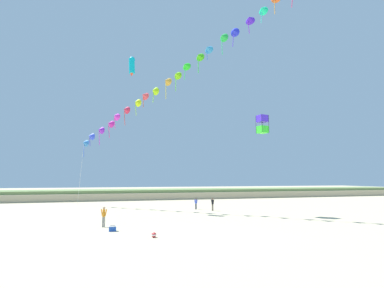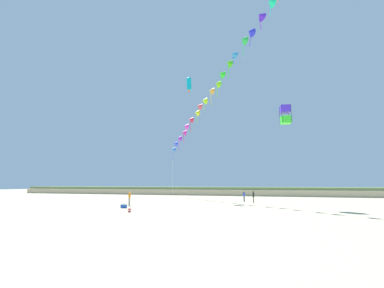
{
  "view_description": "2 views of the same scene",
  "coord_description": "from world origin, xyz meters",
  "px_view_note": "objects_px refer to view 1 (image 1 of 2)",
  "views": [
    {
      "loc": [
        -7.95,
        -21.16,
        4.18
      ],
      "look_at": [
        1.19,
        11.33,
        8.03
      ],
      "focal_mm": 28.0,
      "sensor_mm": 36.0,
      "label": 1
    },
    {
      "loc": [
        8.18,
        -20.6,
        2.52
      ],
      "look_at": [
        -1.28,
        8.61,
        7.34
      ],
      "focal_mm": 24.0,
      "sensor_mm": 36.0,
      "label": 2
    }
  ],
  "objects_px": {
    "person_mid_center": "(104,215)",
    "person_near_left": "(196,203)",
    "person_near_right": "(213,203)",
    "large_kite_mid_trail": "(262,124)",
    "large_kite_low_lead": "(132,66)",
    "beach_cooler": "(113,228)",
    "beach_ball": "(154,235)"
  },
  "relations": [
    {
      "from": "person_mid_center",
      "to": "person_near_left",
      "type": "bearing_deg",
      "value": 45.38
    },
    {
      "from": "person_near_right",
      "to": "large_kite_mid_trail",
      "type": "distance_m",
      "value": 11.89
    },
    {
      "from": "person_near_left",
      "to": "person_near_right",
      "type": "xyz_separation_m",
      "value": [
        1.53,
        -2.38,
        0.08
      ]
    },
    {
      "from": "person_near_right",
      "to": "large_kite_low_lead",
      "type": "height_order",
      "value": "large_kite_low_lead"
    },
    {
      "from": "person_near_left",
      "to": "person_mid_center",
      "type": "distance_m",
      "value": 16.81
    },
    {
      "from": "person_mid_center",
      "to": "large_kite_mid_trail",
      "type": "distance_m",
      "value": 20.61
    },
    {
      "from": "large_kite_low_lead",
      "to": "beach_cooler",
      "type": "distance_m",
      "value": 24.63
    },
    {
      "from": "person_near_left",
      "to": "large_kite_mid_trail",
      "type": "height_order",
      "value": "large_kite_mid_trail"
    },
    {
      "from": "large_kite_low_lead",
      "to": "beach_cooler",
      "type": "relative_size",
      "value": 4.78
    },
    {
      "from": "person_near_left",
      "to": "person_mid_center",
      "type": "xyz_separation_m",
      "value": [
        -11.81,
        -11.97,
        0.14
      ]
    },
    {
      "from": "person_mid_center",
      "to": "large_kite_mid_trail",
      "type": "bearing_deg",
      "value": 13.25
    },
    {
      "from": "person_near_left",
      "to": "large_kite_mid_trail",
      "type": "xyz_separation_m",
      "value": [
        5.96,
        -7.78,
        9.69
      ]
    },
    {
      "from": "beach_cooler",
      "to": "person_mid_center",
      "type": "bearing_deg",
      "value": 107.62
    },
    {
      "from": "beach_cooler",
      "to": "beach_ball",
      "type": "distance_m",
      "value": 4.39
    },
    {
      "from": "beach_ball",
      "to": "large_kite_mid_trail",
      "type": "bearing_deg",
      "value": 34.54
    },
    {
      "from": "person_near_left",
      "to": "large_kite_mid_trail",
      "type": "relative_size",
      "value": 0.7
    },
    {
      "from": "person_near_right",
      "to": "person_mid_center",
      "type": "xyz_separation_m",
      "value": [
        -13.34,
        -9.59,
        0.07
      ]
    },
    {
      "from": "person_mid_center",
      "to": "large_kite_mid_trail",
      "type": "height_order",
      "value": "large_kite_mid_trail"
    },
    {
      "from": "beach_ball",
      "to": "large_kite_low_lead",
      "type": "bearing_deg",
      "value": 91.65
    },
    {
      "from": "person_near_left",
      "to": "beach_ball",
      "type": "xyz_separation_m",
      "value": [
        -8.32,
        -17.61,
        -0.69
      ]
    },
    {
      "from": "person_mid_center",
      "to": "beach_cooler",
      "type": "xyz_separation_m",
      "value": [
        0.71,
        -2.25,
        -0.8
      ]
    },
    {
      "from": "person_mid_center",
      "to": "beach_cooler",
      "type": "height_order",
      "value": "person_mid_center"
    },
    {
      "from": "person_near_left",
      "to": "beach_ball",
      "type": "height_order",
      "value": "person_near_left"
    },
    {
      "from": "large_kite_mid_trail",
      "to": "beach_cooler",
      "type": "height_order",
      "value": "large_kite_mid_trail"
    },
    {
      "from": "large_kite_low_lead",
      "to": "beach_ball",
      "type": "bearing_deg",
      "value": -88.35
    },
    {
      "from": "beach_cooler",
      "to": "beach_ball",
      "type": "bearing_deg",
      "value": -50.72
    },
    {
      "from": "person_near_left",
      "to": "beach_ball",
      "type": "relative_size",
      "value": 4.14
    },
    {
      "from": "person_near_left",
      "to": "large_kite_low_lead",
      "type": "distance_m",
      "value": 20.66
    },
    {
      "from": "person_mid_center",
      "to": "large_kite_low_lead",
      "type": "bearing_deg",
      "value": 77.08
    },
    {
      "from": "person_near_left",
      "to": "beach_cooler",
      "type": "bearing_deg",
      "value": -127.97
    },
    {
      "from": "beach_cooler",
      "to": "large_kite_mid_trail",
      "type": "bearing_deg",
      "value": 20.67
    },
    {
      "from": "large_kite_low_lead",
      "to": "beach_cooler",
      "type": "bearing_deg",
      "value": -98.42
    }
  ]
}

